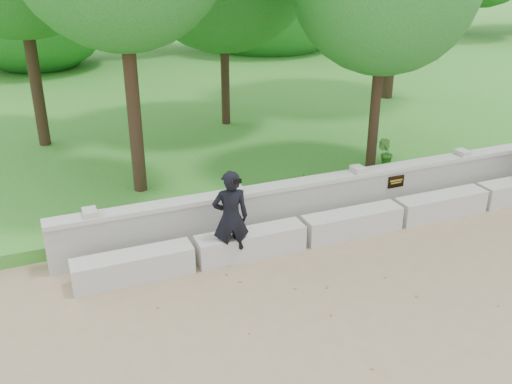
% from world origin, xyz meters
% --- Properties ---
extents(ground, '(80.00, 80.00, 0.00)m').
position_xyz_m(ground, '(0.00, 0.00, 0.00)').
color(ground, '#8B7455').
rests_on(ground, ground).
extents(lawn, '(40.00, 22.00, 0.25)m').
position_xyz_m(lawn, '(0.00, 14.00, 0.12)').
color(lawn, '#356F22').
rests_on(lawn, ground).
extents(concrete_bench, '(11.90, 0.45, 0.45)m').
position_xyz_m(concrete_bench, '(0.00, 1.90, 0.22)').
color(concrete_bench, '#B3B0A9').
rests_on(concrete_bench, ground).
extents(parapet_wall, '(12.50, 0.35, 0.90)m').
position_xyz_m(parapet_wall, '(0.00, 2.60, 0.46)').
color(parapet_wall, '#A8A69F').
rests_on(parapet_wall, ground).
extents(man_main, '(0.66, 0.60, 1.64)m').
position_xyz_m(man_main, '(-3.39, 1.80, 0.82)').
color(man_main, black).
rests_on(man_main, ground).
extents(shrub_a, '(0.33, 0.28, 0.52)m').
position_xyz_m(shrub_a, '(-1.29, 3.30, 0.51)').
color(shrub_a, '#397427').
rests_on(shrub_a, lawn).
extents(shrub_b, '(0.43, 0.44, 0.62)m').
position_xyz_m(shrub_b, '(1.18, 4.11, 0.56)').
color(shrub_b, '#397427').
rests_on(shrub_b, lawn).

